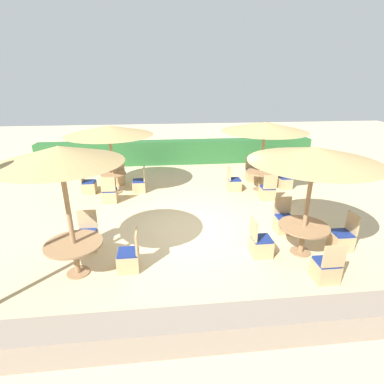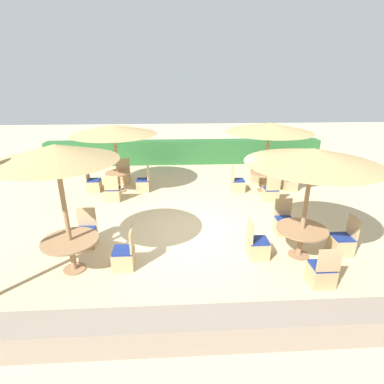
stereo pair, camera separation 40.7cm
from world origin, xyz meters
name	(u,v)px [view 1 (the left image)]	position (x,y,z in m)	size (l,w,h in m)	color
ground_plane	(194,230)	(0.00, 0.00, 0.00)	(40.00, 40.00, 0.00)	#D1BA8C
hedge_row	(178,152)	(0.00, 6.89, 0.55)	(13.00, 0.70, 1.10)	#28602D
stone_border	(221,328)	(0.00, -3.67, 0.25)	(10.00, 0.56, 0.49)	gray
parasol_back_right	(265,127)	(2.78, 2.90, 2.32)	(2.99, 2.99, 2.49)	#93704C
round_table_back_right	(261,176)	(2.78, 2.90, 0.55)	(1.04, 1.04, 0.71)	#93704C
patio_chair_back_right_south	(267,192)	(2.73, 1.96, 0.26)	(0.46, 0.46, 0.93)	tan
patio_chair_back_right_east	(285,181)	(3.78, 2.96, 0.26)	(0.46, 0.46, 0.93)	tan
patio_chair_back_right_west	(234,184)	(1.80, 2.94, 0.26)	(0.46, 0.46, 0.93)	tan
patio_chair_back_right_north	(252,174)	(2.79, 3.95, 0.26)	(0.46, 0.46, 0.93)	tan
parasol_front_left	(59,155)	(-2.69, -1.62, 2.58)	(2.36, 2.36, 2.76)	#93704C
round_table_front_left	(75,249)	(-2.69, -1.62, 0.60)	(1.17, 1.17, 0.74)	#93704C
patio_chair_front_left_north	(88,238)	(-2.69, -0.60, 0.26)	(0.46, 0.46, 0.93)	tan
patio_chair_front_left_east	(129,259)	(-1.61, -1.59, 0.26)	(0.46, 0.46, 0.93)	tan
parasol_front_right	(315,155)	(2.40, -1.36, 2.39)	(2.82, 2.82, 2.56)	#93704C
round_table_front_right	(303,231)	(2.40, -1.36, 0.58)	(1.15, 1.15, 0.72)	#93704C
patio_chair_front_right_west	(260,245)	(1.40, -1.34, 0.26)	(0.46, 0.46, 0.93)	tan
patio_chair_front_right_south	(326,269)	(2.43, -2.41, 0.26)	(0.46, 0.46, 0.93)	tan
patio_chair_front_right_east	(342,239)	(3.45, -1.30, 0.26)	(0.46, 0.46, 0.93)	tan
patio_chair_front_right_north	(284,222)	(2.40, -0.29, 0.26)	(0.46, 0.46, 0.93)	tan
parasol_back_left	(109,130)	(-2.54, 3.19, 2.24)	(2.98, 2.98, 2.41)	#93704C
round_table_back_left	(114,178)	(-2.54, 3.19, 0.53)	(0.90, 0.90, 0.72)	#93704C
patio_chair_back_left_south	(110,195)	(-2.57, 2.29, 0.26)	(0.46, 0.46, 0.93)	tan
patio_chair_back_left_east	(140,185)	(-1.64, 3.16, 0.26)	(0.46, 0.46, 0.93)	tan
patio_chair_back_left_west	(89,186)	(-3.45, 3.24, 0.26)	(0.46, 0.46, 0.93)	tan
patio_chair_back_left_north	(119,177)	(-2.50, 4.14, 0.26)	(0.46, 0.46, 0.93)	tan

